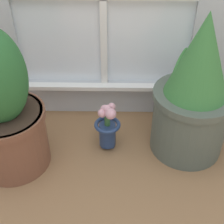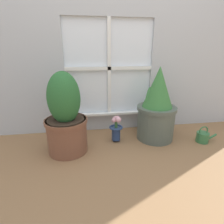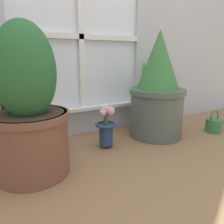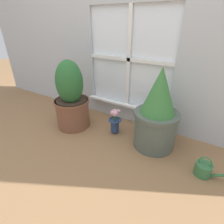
% 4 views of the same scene
% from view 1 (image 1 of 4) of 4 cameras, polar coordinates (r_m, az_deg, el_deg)
% --- Properties ---
extents(ground_plane, '(10.00, 10.00, 0.00)m').
position_cam_1_polar(ground_plane, '(1.54, -2.01, -12.50)').
color(ground_plane, olive).
extents(potted_plant_left, '(0.37, 0.37, 0.73)m').
position_cam_1_polar(potted_plant_left, '(1.50, -19.23, 0.04)').
color(potted_plant_left, brown).
rests_on(potted_plant_left, ground_plane).
extents(potted_plant_right, '(0.40, 0.40, 0.75)m').
position_cam_1_polar(potted_plant_right, '(1.55, 14.76, 2.93)').
color(potted_plant_right, '#4C564C').
rests_on(potted_plant_right, ground_plane).
extents(flower_vase, '(0.14, 0.14, 0.27)m').
position_cam_1_polar(flower_vase, '(1.61, -0.82, -2.68)').
color(flower_vase, navy).
rests_on(flower_vase, ground_plane).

